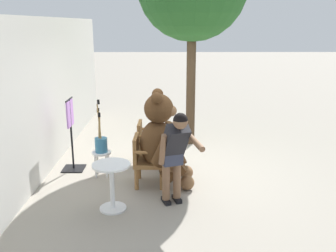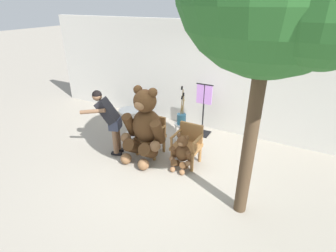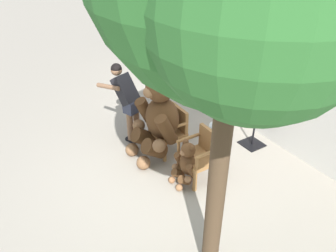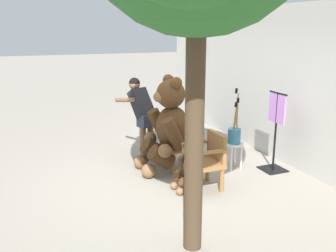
{
  "view_description": "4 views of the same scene",
  "coord_description": "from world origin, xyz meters",
  "px_view_note": "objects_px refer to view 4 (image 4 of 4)",
  "views": [
    {
      "loc": [
        -6.43,
        0.14,
        2.69
      ],
      "look_at": [
        0.04,
        0.11,
        0.9
      ],
      "focal_mm": 40.0,
      "sensor_mm": 36.0,
      "label": 1
    },
    {
      "loc": [
        2.39,
        -3.99,
        3.21
      ],
      "look_at": [
        0.06,
        0.32,
        0.85
      ],
      "focal_mm": 28.0,
      "sensor_mm": 36.0,
      "label": 2
    },
    {
      "loc": [
        3.78,
        -2.24,
        3.61
      ],
      "look_at": [
        -0.17,
        0.25,
        0.75
      ],
      "focal_mm": 35.0,
      "sensor_mm": 36.0,
      "label": 3
    },
    {
      "loc": [
        5.21,
        -2.06,
        2.4
      ],
      "look_at": [
        0.11,
        -0.01,
        0.95
      ],
      "focal_mm": 40.0,
      "sensor_mm": 36.0,
      "label": 4
    }
  ],
  "objects_px": {
    "white_stool": "(234,149)",
    "round_side_table": "(184,128)",
    "teddy_bear_small": "(189,166)",
    "brush_bucket": "(234,134)",
    "wooden_chair_left": "(182,143)",
    "teddy_bear_large": "(168,125)",
    "wooden_chair_right": "(206,159)",
    "clothing_display_stand": "(276,130)",
    "person_visitor": "(142,111)"
  },
  "relations": [
    {
      "from": "wooden_chair_left",
      "to": "wooden_chair_right",
      "type": "xyz_separation_m",
      "value": [
        0.9,
        0.0,
        0.0
      ]
    },
    {
      "from": "person_visitor",
      "to": "clothing_display_stand",
      "type": "distance_m",
      "value": 2.41
    },
    {
      "from": "wooden_chair_left",
      "to": "teddy_bear_small",
      "type": "xyz_separation_m",
      "value": [
        0.9,
        -0.28,
        -0.08
      ]
    },
    {
      "from": "wooden_chair_right",
      "to": "round_side_table",
      "type": "xyz_separation_m",
      "value": [
        -1.82,
        0.45,
        -0.01
      ]
    },
    {
      "from": "teddy_bear_small",
      "to": "wooden_chair_left",
      "type": "bearing_deg",
      "value": 162.46
    },
    {
      "from": "wooden_chair_left",
      "to": "wooden_chair_right",
      "type": "bearing_deg",
      "value": 0.0
    },
    {
      "from": "white_stool",
      "to": "wooden_chair_right",
      "type": "bearing_deg",
      "value": -56.26
    },
    {
      "from": "wooden_chair_left",
      "to": "clothing_display_stand",
      "type": "distance_m",
      "value": 1.6
    },
    {
      "from": "teddy_bear_large",
      "to": "teddy_bear_small",
      "type": "height_order",
      "value": "teddy_bear_large"
    },
    {
      "from": "wooden_chair_right",
      "to": "clothing_display_stand",
      "type": "distance_m",
      "value": 1.46
    },
    {
      "from": "person_visitor",
      "to": "clothing_display_stand",
      "type": "bearing_deg",
      "value": 51.88
    },
    {
      "from": "wooden_chair_right",
      "to": "teddy_bear_small",
      "type": "xyz_separation_m",
      "value": [
        -0.0,
        -0.28,
        -0.08
      ]
    },
    {
      "from": "wooden_chair_left",
      "to": "teddy_bear_small",
      "type": "relative_size",
      "value": 1.09
    },
    {
      "from": "wooden_chair_right",
      "to": "round_side_table",
      "type": "relative_size",
      "value": 1.19
    },
    {
      "from": "teddy_bear_large",
      "to": "teddy_bear_small",
      "type": "distance_m",
      "value": 0.99
    },
    {
      "from": "wooden_chair_left",
      "to": "teddy_bear_large",
      "type": "bearing_deg",
      "value": -90.64
    },
    {
      "from": "wooden_chair_right",
      "to": "teddy_bear_large",
      "type": "distance_m",
      "value": 1.0
    },
    {
      "from": "brush_bucket",
      "to": "round_side_table",
      "type": "xyz_separation_m",
      "value": [
        -1.27,
        -0.37,
        -0.19
      ]
    },
    {
      "from": "wooden_chair_right",
      "to": "clothing_display_stand",
      "type": "xyz_separation_m",
      "value": [
        -0.22,
        1.42,
        0.26
      ]
    },
    {
      "from": "white_stool",
      "to": "brush_bucket",
      "type": "height_order",
      "value": "brush_bucket"
    },
    {
      "from": "round_side_table",
      "to": "teddy_bear_large",
      "type": "bearing_deg",
      "value": -38.42
    },
    {
      "from": "wooden_chair_left",
      "to": "person_visitor",
      "type": "height_order",
      "value": "person_visitor"
    },
    {
      "from": "person_visitor",
      "to": "round_side_table",
      "type": "bearing_deg",
      "value": 96.93
    },
    {
      "from": "wooden_chair_left",
      "to": "teddy_bear_small",
      "type": "height_order",
      "value": "wooden_chair_left"
    },
    {
      "from": "teddy_bear_small",
      "to": "white_stool",
      "type": "distance_m",
      "value": 1.23
    },
    {
      "from": "round_side_table",
      "to": "wooden_chair_left",
      "type": "bearing_deg",
      "value": -26.39
    },
    {
      "from": "teddy_bear_small",
      "to": "clothing_display_stand",
      "type": "height_order",
      "value": "clothing_display_stand"
    },
    {
      "from": "wooden_chair_left",
      "to": "wooden_chair_right",
      "type": "relative_size",
      "value": 1.0
    },
    {
      "from": "wooden_chair_left",
      "to": "wooden_chair_right",
      "type": "height_order",
      "value": "same"
    },
    {
      "from": "wooden_chair_left",
      "to": "round_side_table",
      "type": "height_order",
      "value": "wooden_chair_left"
    },
    {
      "from": "wooden_chair_left",
      "to": "white_stool",
      "type": "distance_m",
      "value": 0.9
    },
    {
      "from": "wooden_chair_left",
      "to": "teddy_bear_large",
      "type": "relative_size",
      "value": 0.53
    },
    {
      "from": "wooden_chair_right",
      "to": "wooden_chair_left",
      "type": "bearing_deg",
      "value": -180.0
    },
    {
      "from": "teddy_bear_large",
      "to": "person_visitor",
      "type": "height_order",
      "value": "teddy_bear_large"
    },
    {
      "from": "person_visitor",
      "to": "round_side_table",
      "type": "xyz_separation_m",
      "value": [
        -0.11,
        0.92,
        -0.45
      ]
    },
    {
      "from": "teddy_bear_large",
      "to": "round_side_table",
      "type": "xyz_separation_m",
      "value": [
        -0.91,
        0.72,
        -0.35
      ]
    },
    {
      "from": "teddy_bear_large",
      "to": "round_side_table",
      "type": "height_order",
      "value": "teddy_bear_large"
    },
    {
      "from": "teddy_bear_small",
      "to": "brush_bucket",
      "type": "bearing_deg",
      "value": 116.29
    },
    {
      "from": "white_stool",
      "to": "round_side_table",
      "type": "xyz_separation_m",
      "value": [
        -1.27,
        -0.36,
        0.09
      ]
    },
    {
      "from": "brush_bucket",
      "to": "teddy_bear_large",
      "type": "bearing_deg",
      "value": -108.11
    },
    {
      "from": "wooden_chair_left",
      "to": "person_visitor",
      "type": "distance_m",
      "value": 1.03
    },
    {
      "from": "teddy_bear_small",
      "to": "round_side_table",
      "type": "relative_size",
      "value": 1.09
    },
    {
      "from": "person_visitor",
      "to": "round_side_table",
      "type": "relative_size",
      "value": 2.08
    },
    {
      "from": "wooden_chair_left",
      "to": "clothing_display_stand",
      "type": "height_order",
      "value": "clothing_display_stand"
    },
    {
      "from": "teddy_bear_large",
      "to": "clothing_display_stand",
      "type": "bearing_deg",
      "value": 68.0
    },
    {
      "from": "white_stool",
      "to": "round_side_table",
      "type": "height_order",
      "value": "round_side_table"
    },
    {
      "from": "teddy_bear_small",
      "to": "brush_bucket",
      "type": "relative_size",
      "value": 0.82
    },
    {
      "from": "white_stool",
      "to": "clothing_display_stand",
      "type": "height_order",
      "value": "clothing_display_stand"
    },
    {
      "from": "teddy_bear_small",
      "to": "clothing_display_stand",
      "type": "bearing_deg",
      "value": 97.29
    },
    {
      "from": "teddy_bear_small",
      "to": "round_side_table",
      "type": "height_order",
      "value": "teddy_bear_small"
    }
  ]
}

